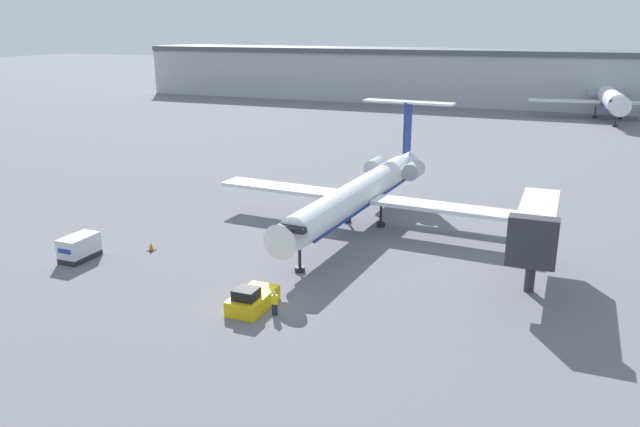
# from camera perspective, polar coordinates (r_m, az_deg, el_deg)

# --- Properties ---
(ground_plane) EXTENTS (600.00, 600.00, 0.00)m
(ground_plane) POSITION_cam_1_polar(r_m,az_deg,el_deg) (42.42, -6.02, -8.61)
(ground_plane) COLOR slate
(terminal_building) EXTENTS (180.00, 16.80, 12.78)m
(terminal_building) POSITION_cam_1_polar(r_m,az_deg,el_deg) (155.16, 15.59, 11.89)
(terminal_building) COLOR #B2B2B7
(terminal_building) RESTS_ON ground
(airplane_main) EXTENTS (29.48, 30.14, 10.30)m
(airplane_main) POSITION_cam_1_polar(r_m,az_deg,el_deg) (57.96, 3.82, 2.06)
(airplane_main) COLOR white
(airplane_main) RESTS_ON ground
(pushback_tug) EXTENTS (2.15, 4.05, 1.73)m
(pushback_tug) POSITION_cam_1_polar(r_m,az_deg,el_deg) (42.20, -6.19, -7.81)
(pushback_tug) COLOR yellow
(pushback_tug) RESTS_ON ground
(luggage_cart) EXTENTS (1.79, 3.22, 1.98)m
(luggage_cart) POSITION_cam_1_polar(r_m,az_deg,el_deg) (53.87, -21.15, -2.93)
(luggage_cart) COLOR #232326
(luggage_cart) RESTS_ON ground
(worker_near_tug) EXTENTS (0.40, 0.24, 1.64)m
(worker_near_tug) POSITION_cam_1_polar(r_m,az_deg,el_deg) (41.03, -4.17, -8.16)
(worker_near_tug) COLOR #232838
(worker_near_tug) RESTS_ON ground
(traffic_cone_left) EXTENTS (0.59, 0.59, 0.70)m
(traffic_cone_left) POSITION_cam_1_polar(r_m,az_deg,el_deg) (54.27, -15.18, -2.95)
(traffic_cone_left) COLOR black
(traffic_cone_left) RESTS_ON ground
(airplane_parked_far_left) EXTENTS (31.11, 28.36, 11.16)m
(airplane_parked_far_left) POSITION_cam_1_polar(r_m,az_deg,el_deg) (139.22, 25.02, 9.54)
(airplane_parked_far_left) COLOR white
(airplane_parked_far_left) RESTS_ON ground
(jet_bridge) EXTENTS (3.20, 10.29, 6.19)m
(jet_bridge) POSITION_cam_1_polar(r_m,az_deg,el_deg) (47.36, 19.18, -0.97)
(jet_bridge) COLOR #2D2D33
(jet_bridge) RESTS_ON ground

